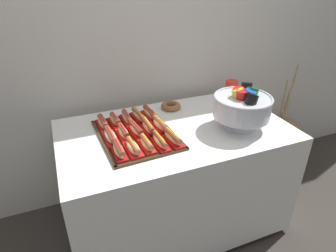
{
  "coord_description": "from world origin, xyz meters",
  "views": [
    {
      "loc": [
        -0.61,
        -1.39,
        1.6
      ],
      "look_at": [
        -0.03,
        0.04,
        0.75
      ],
      "focal_mm": 31.05,
      "sensor_mm": 36.0,
      "label": 1
    }
  ],
  "objects_px": {
    "hot_dog_4": "(172,138)",
    "hot_dog_13": "(139,116)",
    "cup_stack": "(231,91)",
    "serving_tray": "(136,135)",
    "hot_dog_3": "(160,141)",
    "donut": "(171,106)",
    "hot_dog_6": "(123,133)",
    "punch_bowl": "(242,105)",
    "hot_dog_10": "(103,123)",
    "hot_dog_14": "(150,114)",
    "hot_dog_8": "(148,127)",
    "buffet_table": "(174,176)",
    "hot_dog_0": "(119,150)",
    "hot_dog_2": "(147,144)",
    "hot_dog_7": "(136,130)",
    "hot_dog_9": "(160,125)",
    "hot_dog_12": "(127,118)",
    "hot_dog_11": "(115,121)",
    "floor_vase": "(271,148)",
    "hot_dog_5": "(110,136)"
  },
  "relations": [
    {
      "from": "hot_dog_4",
      "to": "hot_dog_13",
      "type": "relative_size",
      "value": 1.04
    },
    {
      "from": "cup_stack",
      "to": "serving_tray",
      "type": "bearing_deg",
      "value": -163.26
    },
    {
      "from": "hot_dog_3",
      "to": "donut",
      "type": "xyz_separation_m",
      "value": [
        0.24,
        0.42,
        -0.02
      ]
    },
    {
      "from": "hot_dog_6",
      "to": "punch_bowl",
      "type": "xyz_separation_m",
      "value": [
        0.68,
        -0.13,
        0.11
      ]
    },
    {
      "from": "serving_tray",
      "to": "hot_dog_6",
      "type": "xyz_separation_m",
      "value": [
        -0.07,
        -0.0,
        0.03
      ]
    },
    {
      "from": "hot_dog_10",
      "to": "hot_dog_14",
      "type": "relative_size",
      "value": 0.91
    },
    {
      "from": "donut",
      "to": "hot_dog_3",
      "type": "bearing_deg",
      "value": -119.54
    },
    {
      "from": "hot_dog_8",
      "to": "punch_bowl",
      "type": "xyz_separation_m",
      "value": [
        0.53,
        -0.14,
        0.11
      ]
    },
    {
      "from": "buffet_table",
      "to": "hot_dog_6",
      "type": "height_order",
      "value": "hot_dog_6"
    },
    {
      "from": "hot_dog_0",
      "to": "hot_dog_3",
      "type": "relative_size",
      "value": 0.88
    },
    {
      "from": "buffet_table",
      "to": "hot_dog_8",
      "type": "relative_size",
      "value": 7.53
    },
    {
      "from": "hot_dog_0",
      "to": "hot_dog_13",
      "type": "distance_m",
      "value": 0.4
    },
    {
      "from": "buffet_table",
      "to": "hot_dog_2",
      "type": "distance_m",
      "value": 0.48
    },
    {
      "from": "hot_dog_6",
      "to": "hot_dog_8",
      "type": "distance_m",
      "value": 0.15
    },
    {
      "from": "serving_tray",
      "to": "hot_dog_7",
      "type": "relative_size",
      "value": 3.24
    },
    {
      "from": "hot_dog_8",
      "to": "cup_stack",
      "type": "distance_m",
      "value": 0.74
    },
    {
      "from": "hot_dog_9",
      "to": "hot_dog_12",
      "type": "distance_m",
      "value": 0.22
    },
    {
      "from": "hot_dog_3",
      "to": "hot_dog_12",
      "type": "distance_m",
      "value": 0.34
    },
    {
      "from": "hot_dog_8",
      "to": "hot_dog_11",
      "type": "height_order",
      "value": "hot_dog_8"
    },
    {
      "from": "donut",
      "to": "hot_dog_6",
      "type": "bearing_deg",
      "value": -146.2
    },
    {
      "from": "hot_dog_12",
      "to": "punch_bowl",
      "type": "distance_m",
      "value": 0.7
    },
    {
      "from": "serving_tray",
      "to": "hot_dog_11",
      "type": "bearing_deg",
      "value": 117.35
    },
    {
      "from": "hot_dog_6",
      "to": "hot_dog_3",
      "type": "bearing_deg",
      "value": -44.82
    },
    {
      "from": "hot_dog_0",
      "to": "hot_dog_3",
      "type": "xyz_separation_m",
      "value": [
        0.22,
        0.01,
        -0.0
      ]
    },
    {
      "from": "hot_dog_14",
      "to": "cup_stack",
      "type": "height_order",
      "value": "cup_stack"
    },
    {
      "from": "floor_vase",
      "to": "hot_dog_13",
      "type": "distance_m",
      "value": 1.3
    },
    {
      "from": "hot_dog_0",
      "to": "hot_dog_4",
      "type": "distance_m",
      "value": 0.3
    },
    {
      "from": "floor_vase",
      "to": "cup_stack",
      "type": "distance_m",
      "value": 0.75
    },
    {
      "from": "serving_tray",
      "to": "punch_bowl",
      "type": "height_order",
      "value": "punch_bowl"
    },
    {
      "from": "buffet_table",
      "to": "hot_dog_5",
      "type": "xyz_separation_m",
      "value": [
        -0.39,
        0.0,
        0.39
      ]
    },
    {
      "from": "floor_vase",
      "to": "donut",
      "type": "xyz_separation_m",
      "value": [
        -0.92,
        0.05,
        0.54
      ]
    },
    {
      "from": "hot_dog_11",
      "to": "cup_stack",
      "type": "height_order",
      "value": "cup_stack"
    },
    {
      "from": "hot_dog_10",
      "to": "hot_dog_3",
      "type": "bearing_deg",
      "value": -52.81
    },
    {
      "from": "donut",
      "to": "hot_dog_0",
      "type": "bearing_deg",
      "value": -136.88
    },
    {
      "from": "hot_dog_13",
      "to": "punch_bowl",
      "type": "bearing_deg",
      "value": -29.29
    },
    {
      "from": "buffet_table",
      "to": "hot_dog_2",
      "type": "bearing_deg",
      "value": -146.04
    },
    {
      "from": "cup_stack",
      "to": "floor_vase",
      "type": "bearing_deg",
      "value": -2.72
    },
    {
      "from": "serving_tray",
      "to": "hot_dog_0",
      "type": "bearing_deg",
      "value": -129.37
    },
    {
      "from": "hot_dog_0",
      "to": "hot_dog_8",
      "type": "height_order",
      "value": "same"
    },
    {
      "from": "hot_dog_12",
      "to": "hot_dog_7",
      "type": "bearing_deg",
      "value": -87.1
    },
    {
      "from": "hot_dog_0",
      "to": "hot_dog_7",
      "type": "distance_m",
      "value": 0.22
    },
    {
      "from": "hot_dog_12",
      "to": "hot_dog_13",
      "type": "bearing_deg",
      "value": 2.9
    },
    {
      "from": "buffet_table",
      "to": "floor_vase",
      "type": "bearing_deg",
      "value": 12.45
    },
    {
      "from": "hot_dog_3",
      "to": "hot_dog_9",
      "type": "height_order",
      "value": "hot_dog_9"
    },
    {
      "from": "hot_dog_0",
      "to": "hot_dog_4",
      "type": "bearing_deg",
      "value": 2.9
    },
    {
      "from": "hot_dog_9",
      "to": "punch_bowl",
      "type": "xyz_separation_m",
      "value": [
        0.46,
        -0.14,
        0.11
      ]
    },
    {
      "from": "buffet_table",
      "to": "floor_vase",
      "type": "height_order",
      "value": "floor_vase"
    },
    {
      "from": "hot_dog_7",
      "to": "cup_stack",
      "type": "height_order",
      "value": "cup_stack"
    },
    {
      "from": "hot_dog_9",
      "to": "hot_dog_10",
      "type": "xyz_separation_m",
      "value": [
        -0.31,
        0.15,
        -0.0
      ]
    },
    {
      "from": "floor_vase",
      "to": "hot_dog_0",
      "type": "relative_size",
      "value": 6.08
    }
  ]
}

